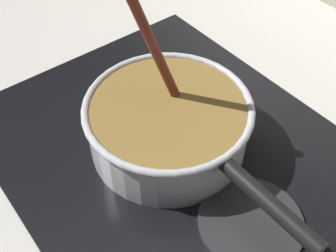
% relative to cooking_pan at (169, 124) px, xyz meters
% --- Properties ---
extents(ground, '(2.40, 1.60, 0.04)m').
position_rel_cooking_pan_xyz_m(ground, '(-0.03, -0.23, -0.08)').
color(ground, beige).
extents(hob_plate, '(0.56, 0.48, 0.01)m').
position_rel_cooking_pan_xyz_m(hob_plate, '(-0.00, -0.00, -0.05)').
color(hob_plate, black).
rests_on(hob_plate, ground).
extents(burner_ring, '(0.19, 0.19, 0.01)m').
position_rel_cooking_pan_xyz_m(burner_ring, '(-0.00, -0.00, -0.04)').
color(burner_ring, '#592D0C').
rests_on(burner_ring, hob_plate).
extents(spare_burner, '(0.14, 0.14, 0.01)m').
position_rel_cooking_pan_xyz_m(spare_burner, '(0.18, -0.00, -0.04)').
color(spare_burner, '#262628').
rests_on(spare_burner, hob_plate).
extents(cooking_pan, '(0.40, 0.25, 0.31)m').
position_rel_cooking_pan_xyz_m(cooking_pan, '(0.00, 0.00, 0.00)').
color(cooking_pan, silver).
rests_on(cooking_pan, hob_plate).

